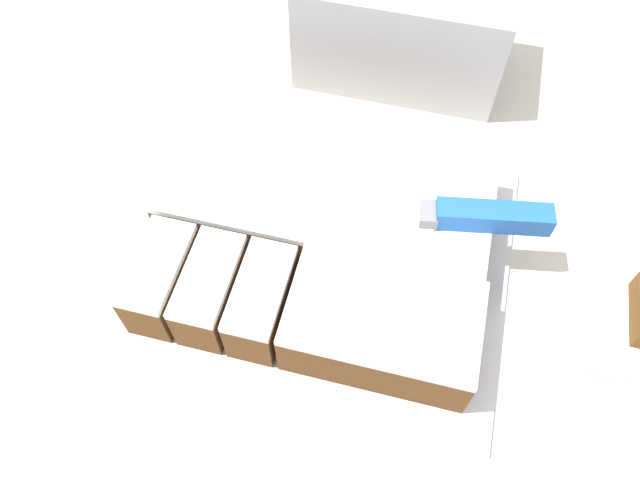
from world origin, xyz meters
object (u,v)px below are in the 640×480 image
(knife, at_px, (461,216))
(storage_box, at_px, (403,25))
(cake_board, at_px, (320,258))
(cake, at_px, (324,239))

(knife, xyz_separation_m, storage_box, (-0.10, 0.26, -0.01))
(cake_board, distance_m, storage_box, 0.29)
(cake_board, relative_size, knife, 1.36)
(knife, bearing_deg, cake, 3.71)
(storage_box, bearing_deg, knife, -69.33)
(knife, bearing_deg, storage_box, -79.31)
(cake_board, distance_m, knife, 0.15)
(cake_board, xyz_separation_m, cake, (0.00, 0.00, 0.03))
(cake, bearing_deg, knife, 13.68)
(cake_board, bearing_deg, cake, 37.07)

